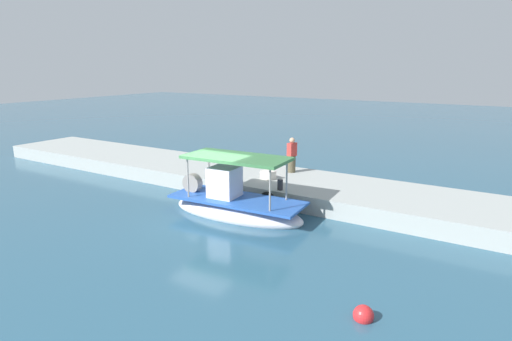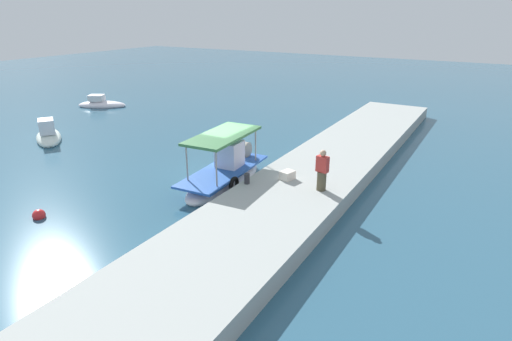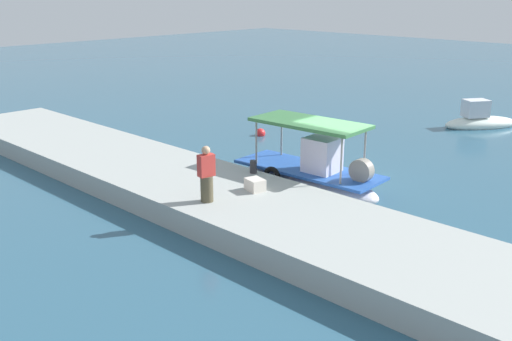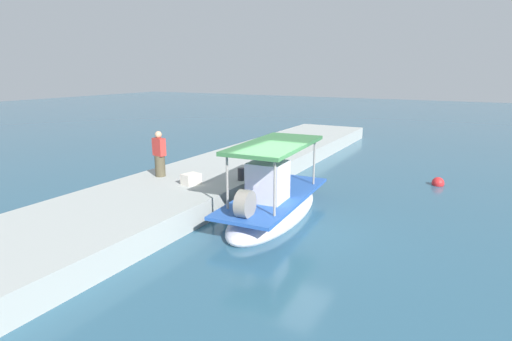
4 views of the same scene
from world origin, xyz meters
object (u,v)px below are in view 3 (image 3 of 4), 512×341
(mooring_bollard, at_px, (253,167))
(cargo_crate, at_px, (255,185))
(fisherman_near_bollard, at_px, (206,177))
(marker_buoy, at_px, (260,133))
(main_fishing_boat, at_px, (310,176))
(moored_boat_near, at_px, (480,121))

(mooring_bollard, relative_size, cargo_crate, 0.76)
(fisherman_near_bollard, distance_m, cargo_crate, 1.86)
(cargo_crate, bearing_deg, marker_buoy, 132.75)
(main_fishing_boat, xyz_separation_m, mooring_bollard, (-1.05, -1.85, 0.52))
(main_fishing_boat, distance_m, moored_boat_near, 13.63)
(mooring_bollard, height_order, marker_buoy, mooring_bollard)
(main_fishing_boat, distance_m, mooring_bollard, 2.19)
(mooring_bollard, height_order, moored_boat_near, moored_boat_near)
(marker_buoy, bearing_deg, mooring_bollard, -47.98)
(fisherman_near_bollard, height_order, cargo_crate, fisherman_near_bollard)
(fisherman_near_bollard, xyz_separation_m, moored_boat_near, (0.30, 18.48, -1.25))
(main_fishing_boat, bearing_deg, moored_boat_near, 89.06)
(fisherman_near_bollard, bearing_deg, mooring_bollard, 107.94)
(cargo_crate, xyz_separation_m, moored_boat_near, (-0.05, 16.75, -0.65))
(moored_boat_near, bearing_deg, marker_buoy, -126.66)
(fisherman_near_bollard, relative_size, mooring_bollard, 3.83)
(main_fishing_boat, relative_size, moored_boat_near, 1.42)
(fisherman_near_bollard, bearing_deg, moored_boat_near, 89.08)
(moored_boat_near, bearing_deg, cargo_crate, -89.82)
(cargo_crate, bearing_deg, mooring_bollard, 136.10)
(moored_boat_near, bearing_deg, fisherman_near_bollard, -90.92)
(main_fishing_boat, distance_m, cargo_crate, 3.17)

